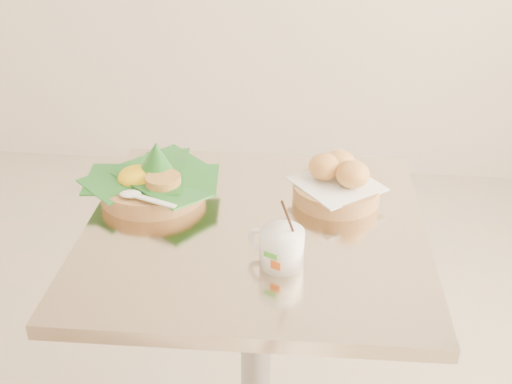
# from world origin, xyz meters

# --- Properties ---
(cafe_table) EXTENTS (0.73, 0.73, 0.75)m
(cafe_table) POSITION_xyz_m (0.20, 0.00, 0.53)
(cafe_table) COLOR gray
(cafe_table) RESTS_ON floor
(rice_basket) EXTENTS (0.29, 0.29, 0.15)m
(rice_basket) POSITION_xyz_m (-0.04, 0.10, 0.79)
(rice_basket) COLOR #B1814C
(rice_basket) RESTS_ON cafe_table
(bread_basket) EXTENTS (0.23, 0.23, 0.10)m
(bread_basket) POSITION_xyz_m (0.37, 0.13, 0.79)
(bread_basket) COLOR #B1814C
(bread_basket) RESTS_ON cafe_table
(coffee_mug) EXTENTS (0.11, 0.09, 0.14)m
(coffee_mug) POSITION_xyz_m (0.26, -0.13, 0.79)
(coffee_mug) COLOR white
(coffee_mug) RESTS_ON cafe_table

